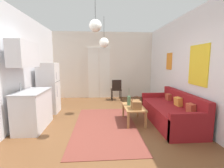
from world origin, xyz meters
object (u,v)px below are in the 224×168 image
pendant_lamp_near (95,26)px  pendant_lamp_far (104,43)px  bamboo_vase (129,101)px  handbag (136,105)px  accent_chair (116,89)px  coffee_table (134,109)px  refrigerator (49,88)px  couch (172,113)px

pendant_lamp_near → pendant_lamp_far: (0.20, 1.52, -0.14)m
bamboo_vase → handbag: 0.35m
accent_chair → pendant_lamp_near: 3.79m
handbag → accent_chair: (-0.22, 2.70, -0.05)m
pendant_lamp_near → coffee_table: bearing=39.3°
accent_chair → pendant_lamp_far: 2.45m
bamboo_vase → refrigerator: bearing=158.7°
handbag → pendant_lamp_near: size_ratio=0.46×
couch → accent_chair: (-1.19, 2.60, 0.21)m
handbag → refrigerator: 2.78m
couch → pendant_lamp_far: pendant_lamp_far is taller
bamboo_vase → accent_chair: size_ratio=0.54×
couch → handbag: 1.00m
couch → pendant_lamp_far: bearing=153.3°
coffee_table → handbag: handbag is taller
handbag → refrigerator: refrigerator is taller
bamboo_vase → refrigerator: size_ratio=0.30×
bamboo_vase → handbag: size_ratio=1.45×
bamboo_vase → refrigerator: refrigerator is taller
accent_chair → pendant_lamp_near: (-0.74, -3.26, 1.79)m
bamboo_vase → pendant_lamp_far: bearing=135.0°
refrigerator → accent_chair: bearing=32.8°
bamboo_vase → handbag: bearing=-69.7°
coffee_table → pendant_lamp_far: 2.05m
handbag → refrigerator: (-2.47, 1.25, 0.24)m
couch → accent_chair: accent_chair is taller
coffee_table → accent_chair: bearing=94.7°
pendant_lamp_far → coffee_table: bearing=-45.3°
handbag → pendant_lamp_near: 2.06m
bamboo_vase → pendant_lamp_far: size_ratio=0.54×
pendant_lamp_near → bamboo_vase: bearing=46.6°
pendant_lamp_near → accent_chair: bearing=77.2°
pendant_lamp_far → handbag: bearing=-51.9°
refrigerator → pendant_lamp_far: 2.21m
accent_chair → bamboo_vase: bearing=90.6°
bamboo_vase → pendant_lamp_far: 1.81m
coffee_table → pendant_lamp_near: bearing=-140.7°
couch → bamboo_vase: bamboo_vase is taller
coffee_table → accent_chair: (-0.21, 2.48, 0.11)m
refrigerator → pendant_lamp_far: (1.72, -0.28, 1.36)m
bamboo_vase → handbag: bamboo_vase is taller
coffee_table → refrigerator: refrigerator is taller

